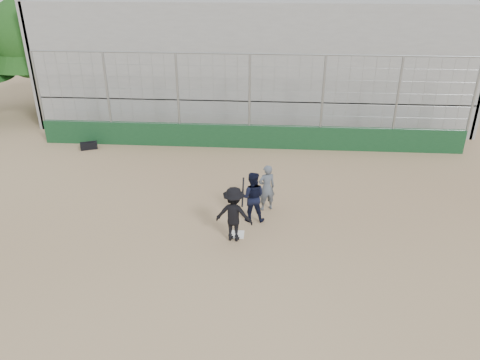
# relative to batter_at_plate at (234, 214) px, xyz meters

# --- Properties ---
(ground) EXTENTS (90.00, 90.00, 0.00)m
(ground) POSITION_rel_batter_at_plate_xyz_m (0.06, 0.23, -0.85)
(ground) COLOR #7D6244
(ground) RESTS_ON ground
(home_plate) EXTENTS (0.44, 0.44, 0.02)m
(home_plate) POSITION_rel_batter_at_plate_xyz_m (0.06, 0.23, -0.83)
(home_plate) COLOR white
(home_plate) RESTS_ON ground
(backstop) EXTENTS (18.10, 0.25, 4.04)m
(backstop) POSITION_rel_batter_at_plate_xyz_m (0.06, 7.23, 0.11)
(backstop) COLOR #11371B
(backstop) RESTS_ON ground
(bleachers) EXTENTS (20.25, 6.70, 6.98)m
(bleachers) POSITION_rel_batter_at_plate_xyz_m (0.06, 12.18, 2.08)
(bleachers) COLOR gray
(bleachers) RESTS_ON ground
(tree_left) EXTENTS (4.48, 4.48, 7.00)m
(tree_left) POSITION_rel_batter_at_plate_xyz_m (-10.94, 11.23, 3.54)
(tree_left) COLOR #372514
(tree_left) RESTS_ON ground
(batter_at_plate) EXTENTS (1.18, 0.84, 1.85)m
(batter_at_plate) POSITION_rel_batter_at_plate_xyz_m (0.00, 0.00, 0.00)
(batter_at_plate) COLOR black
(batter_at_plate) RESTS_ON ground
(catcher_crouched) EXTENTS (0.84, 0.67, 1.14)m
(catcher_crouched) POSITION_rel_batter_at_plate_xyz_m (0.47, 1.08, -0.28)
(catcher_crouched) COLOR black
(catcher_crouched) RESTS_ON ground
(umpire) EXTENTS (0.68, 0.59, 1.43)m
(umpire) POSITION_rel_batter_at_plate_xyz_m (0.91, 1.85, -0.13)
(umpire) COLOR #4D5561
(umpire) RESTS_ON ground
(equipment_bag) EXTENTS (0.76, 0.53, 0.34)m
(equipment_bag) POSITION_rel_batter_at_plate_xyz_m (-6.80, 6.54, -0.70)
(equipment_bag) COLOR black
(equipment_bag) RESTS_ON ground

